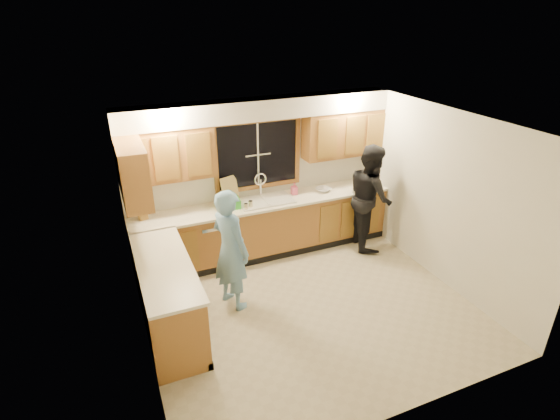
# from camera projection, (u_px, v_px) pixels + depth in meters

# --- Properties ---
(floor) EXTENTS (4.20, 4.20, 0.00)m
(floor) POSITION_uv_depth(u_px,v_px,m) (309.00, 307.00, 5.94)
(floor) COLOR #B9AD8E
(floor) RESTS_ON ground
(ceiling) EXTENTS (4.20, 4.20, 0.00)m
(ceiling) POSITION_uv_depth(u_px,v_px,m) (315.00, 126.00, 4.88)
(ceiling) COLOR white
(wall_back) EXTENTS (4.20, 0.00, 4.20)m
(wall_back) POSITION_uv_depth(u_px,v_px,m) (258.00, 175.00, 6.99)
(wall_back) COLOR silver
(wall_back) RESTS_ON ground
(wall_left) EXTENTS (0.00, 3.80, 3.80)m
(wall_left) POSITION_uv_depth(u_px,v_px,m) (136.00, 260.00, 4.66)
(wall_left) COLOR silver
(wall_left) RESTS_ON ground
(wall_right) EXTENTS (0.00, 3.80, 3.80)m
(wall_right) POSITION_uv_depth(u_px,v_px,m) (445.00, 198.00, 6.15)
(wall_right) COLOR silver
(wall_right) RESTS_ON ground
(base_cabinets_back) EXTENTS (4.20, 0.60, 0.88)m
(base_cabinets_back) POSITION_uv_depth(u_px,v_px,m) (266.00, 228.00, 7.08)
(base_cabinets_back) COLOR #A0682E
(base_cabinets_back) RESTS_ON ground
(base_cabinets_left) EXTENTS (0.60, 1.90, 0.88)m
(base_cabinets_left) POSITION_uv_depth(u_px,v_px,m) (167.00, 297.00, 5.40)
(base_cabinets_left) COLOR #A0682E
(base_cabinets_left) RESTS_ON ground
(countertop_back) EXTENTS (4.20, 0.63, 0.04)m
(countertop_back) POSITION_uv_depth(u_px,v_px,m) (266.00, 203.00, 6.88)
(countertop_back) COLOR #F5EACE
(countertop_back) RESTS_ON base_cabinets_back
(countertop_left) EXTENTS (0.63, 1.90, 0.04)m
(countertop_left) POSITION_uv_depth(u_px,v_px,m) (164.00, 265.00, 5.21)
(countertop_left) COLOR #F5EACE
(countertop_left) RESTS_ON base_cabinets_left
(upper_cabinets_left) EXTENTS (1.35, 0.33, 0.75)m
(upper_cabinets_left) POSITION_uv_depth(u_px,v_px,m) (166.00, 155.00, 6.10)
(upper_cabinets_left) COLOR #A0682E
(upper_cabinets_left) RESTS_ON wall_back
(upper_cabinets_right) EXTENTS (1.35, 0.33, 0.75)m
(upper_cabinets_right) POSITION_uv_depth(u_px,v_px,m) (343.00, 134.00, 7.11)
(upper_cabinets_right) COLOR #A0682E
(upper_cabinets_right) RESTS_ON wall_back
(upper_cabinets_return) EXTENTS (0.33, 0.90, 0.75)m
(upper_cabinets_return) POSITION_uv_depth(u_px,v_px,m) (133.00, 174.00, 5.41)
(upper_cabinets_return) COLOR #A0682E
(upper_cabinets_return) RESTS_ON wall_left
(soffit) EXTENTS (4.20, 0.35, 0.30)m
(soffit) POSITION_uv_depth(u_px,v_px,m) (261.00, 109.00, 6.38)
(soffit) COLOR silver
(soffit) RESTS_ON wall_back
(window_frame) EXTENTS (1.44, 0.03, 1.14)m
(window_frame) POSITION_uv_depth(u_px,v_px,m) (258.00, 155.00, 6.83)
(window_frame) COLOR black
(window_frame) RESTS_ON wall_back
(sink) EXTENTS (0.86, 0.52, 0.57)m
(sink) POSITION_uv_depth(u_px,v_px,m) (265.00, 204.00, 6.91)
(sink) COLOR silver
(sink) RESTS_ON countertop_back
(dishwasher) EXTENTS (0.60, 0.56, 0.82)m
(dishwasher) POSITION_uv_depth(u_px,v_px,m) (215.00, 240.00, 6.79)
(dishwasher) COLOR white
(dishwasher) RESTS_ON floor
(stove) EXTENTS (0.58, 0.75, 0.90)m
(stove) POSITION_uv_depth(u_px,v_px,m) (176.00, 325.00, 4.92)
(stove) COLOR white
(stove) RESTS_ON floor
(man) EXTENTS (0.61, 0.72, 1.68)m
(man) POSITION_uv_depth(u_px,v_px,m) (231.00, 250.00, 5.66)
(man) COLOR #72A7D7
(man) RESTS_ON floor
(woman) EXTENTS (0.86, 1.00, 1.76)m
(woman) POSITION_uv_depth(u_px,v_px,m) (370.00, 197.00, 7.14)
(woman) COLOR black
(woman) RESTS_ON floor
(knife_block) EXTENTS (0.14, 0.12, 0.21)m
(knife_block) POSITION_uv_depth(u_px,v_px,m) (143.00, 212.00, 6.25)
(knife_block) COLOR olive
(knife_block) RESTS_ON countertop_back
(cutting_board) EXTENTS (0.32, 0.21, 0.40)m
(cutting_board) POSITION_uv_depth(u_px,v_px,m) (230.00, 189.00, 6.80)
(cutting_board) COLOR tan
(cutting_board) RESTS_ON countertop_back
(dish_crate) EXTENTS (0.32, 0.31, 0.14)m
(dish_crate) POSITION_uv_depth(u_px,v_px,m) (229.00, 203.00, 6.65)
(dish_crate) COLOR green
(dish_crate) RESTS_ON countertop_back
(soap_bottle) EXTENTS (0.09, 0.10, 0.20)m
(soap_bottle) POSITION_uv_depth(u_px,v_px,m) (294.00, 189.00, 7.09)
(soap_bottle) COLOR #E15579
(soap_bottle) RESTS_ON countertop_back
(bowl) EXTENTS (0.30, 0.30, 0.06)m
(bowl) POSITION_uv_depth(u_px,v_px,m) (323.00, 190.00, 7.24)
(bowl) COLOR silver
(bowl) RESTS_ON countertop_back
(can_left) EXTENTS (0.07, 0.07, 0.11)m
(can_left) POSITION_uv_depth(u_px,v_px,m) (246.00, 207.00, 6.55)
(can_left) COLOR beige
(can_left) RESTS_ON countertop_back
(can_right) EXTENTS (0.07, 0.07, 0.12)m
(can_right) POSITION_uv_depth(u_px,v_px,m) (251.00, 205.00, 6.62)
(can_right) COLOR beige
(can_right) RESTS_ON countertop_back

